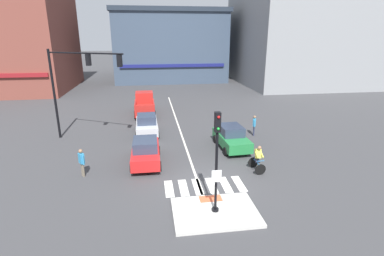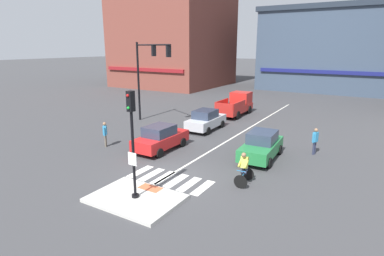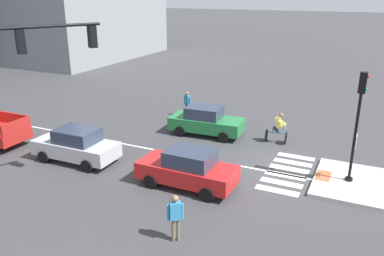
{
  "view_description": "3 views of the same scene",
  "coord_description": "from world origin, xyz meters",
  "views": [
    {
      "loc": [
        -2.73,
        -14.17,
        7.8
      ],
      "look_at": [
        -0.07,
        4.1,
        1.96
      ],
      "focal_mm": 27.5,
      "sensor_mm": 36.0,
      "label": 1
    },
    {
      "loc": [
        8.54,
        -12.15,
        6.52
      ],
      "look_at": [
        -1.27,
        4.09,
        1.54
      ],
      "focal_mm": 29.3,
      "sensor_mm": 36.0,
      "label": 2
    },
    {
      "loc": [
        -16.46,
        -3.21,
        7.78
      ],
      "look_at": [
        -0.62,
        4.29,
        1.64
      ],
      "focal_mm": 36.88,
      "sensor_mm": 36.0,
      "label": 3
    }
  ],
  "objects": [
    {
      "name": "crosswalk_stripe_f",
      "position": [
        1.93,
        -0.2,
        0.0
      ],
      "size": [
        0.44,
        1.8,
        0.01
      ],
      "primitive_type": "cube",
      "color": "silver",
      "rests_on": "ground"
    },
    {
      "name": "ground_plane",
      "position": [
        0.0,
        0.0,
        0.0
      ],
      "size": [
        300.0,
        300.0,
        0.0
      ],
      "primitive_type": "plane",
      "color": "#3D3D3F"
    },
    {
      "name": "building_far_block",
      "position": [
        -22.3,
        33.09,
        8.34
      ],
      "size": [
        16.4,
        16.72,
        16.65
      ],
      "color": "brown",
      "rests_on": "ground"
    },
    {
      "name": "traffic_island",
      "position": [
        0.0,
        -2.78,
        0.07
      ],
      "size": [
        3.87,
        2.77,
        0.15
      ],
      "primitive_type": "cube",
      "color": "beige",
      "rests_on": "ground"
    },
    {
      "name": "building_corner_left",
      "position": [
        1.17,
        44.41,
        6.05
      ],
      "size": [
        19.36,
        20.94,
        12.06
      ],
      "color": "#3D4C60",
      "rests_on": "ground"
    },
    {
      "name": "car_green_eastbound_mid",
      "position": [
        2.93,
        5.1,
        0.81
      ],
      "size": [
        2.02,
        4.19,
        1.64
      ],
      "color": "#237A3D",
      "rests_on": "ground"
    },
    {
      "name": "car_red_westbound_near",
      "position": [
        -3.14,
        3.29,
        0.81
      ],
      "size": [
        1.87,
        4.11,
        1.64
      ],
      "color": "red",
      "rests_on": "ground"
    },
    {
      "name": "car_silver_westbound_far",
      "position": [
        -3.08,
        9.22,
        0.81
      ],
      "size": [
        1.91,
        4.13,
        1.64
      ],
      "color": "silver",
      "rests_on": "ground"
    },
    {
      "name": "pedestrian_at_curb_left",
      "position": [
        -6.74,
        1.98,
        0.98
      ],
      "size": [
        0.39,
        0.46,
        1.67
      ],
      "color": "#6B6051",
      "rests_on": "ground"
    },
    {
      "name": "lane_centre_line",
      "position": [
        -0.29,
        10.0,
        0.0
      ],
      "size": [
        0.14,
        28.0,
        0.01
      ],
      "primitive_type": "cube",
      "color": "silver",
      "rests_on": "ground"
    },
    {
      "name": "cyclist",
      "position": [
        3.44,
        1.13,
        0.87
      ],
      "size": [
        0.72,
        1.13,
        1.68
      ],
      "color": "black",
      "rests_on": "ground"
    },
    {
      "name": "crosswalk_stripe_a",
      "position": [
        -1.93,
        -0.2,
        0.0
      ],
      "size": [
        0.44,
        1.8,
        0.01
      ],
      "primitive_type": "cube",
      "color": "silver",
      "rests_on": "ground"
    },
    {
      "name": "tactile_pad_front",
      "position": [
        0.0,
        -1.75,
        0.15
      ],
      "size": [
        1.1,
        0.6,
        0.01
      ],
      "primitive_type": "cube",
      "color": "#DB5B38",
      "rests_on": "traffic_island"
    },
    {
      "name": "signal_pole",
      "position": [
        0.0,
        -2.79,
        2.95
      ],
      "size": [
        0.44,
        0.38,
        4.64
      ],
      "color": "black",
      "rests_on": "traffic_island"
    },
    {
      "name": "crosswalk_stripe_e",
      "position": [
        1.16,
        -0.2,
        0.0
      ],
      "size": [
        0.44,
        1.8,
        0.01
      ],
      "primitive_type": "cube",
      "color": "silver",
      "rests_on": "ground"
    },
    {
      "name": "building_corner_right",
      "position": [
        22.18,
        33.55,
        9.91
      ],
      "size": [
        19.78,
        20.77,
        19.78
      ],
      "color": "gray",
      "rests_on": "ground"
    },
    {
      "name": "pedestrian_waiting_far_side",
      "position": [
        5.5,
        7.53,
        0.98
      ],
      "size": [
        0.32,
        0.53,
        1.67
      ],
      "color": "#2D334C",
      "rests_on": "ground"
    },
    {
      "name": "crosswalk_stripe_c",
      "position": [
        -0.39,
        -0.2,
        0.0
      ],
      "size": [
        0.44,
        1.8,
        0.01
      ],
      "primitive_type": "cube",
      "color": "silver",
      "rests_on": "ground"
    },
    {
      "name": "pickup_truck_red_westbound_distant",
      "position": [
        -3.3,
        15.87,
        0.98
      ],
      "size": [
        2.11,
        5.12,
        2.08
      ],
      "color": "red",
      "rests_on": "ground"
    },
    {
      "name": "crosswalk_stripe_b",
      "position": [
        -1.16,
        -0.2,
        0.0
      ],
      "size": [
        0.44,
        1.8,
        0.01
      ],
      "primitive_type": "cube",
      "color": "silver",
      "rests_on": "ground"
    },
    {
      "name": "traffic_light_mast",
      "position": [
        -8.19,
        8.34,
        4.82
      ],
      "size": [
        5.7,
        3.1,
        6.86
      ],
      "color": "black",
      "rests_on": "ground"
    },
    {
      "name": "crosswalk_stripe_d",
      "position": [
        0.39,
        -0.2,
        0.0
      ],
      "size": [
        0.44,
        1.8,
        0.01
      ],
      "primitive_type": "cube",
      "color": "silver",
      "rests_on": "ground"
    }
  ]
}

